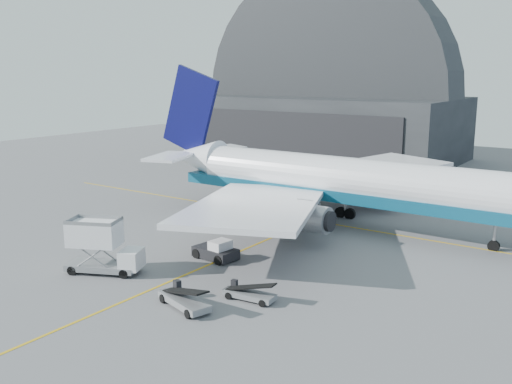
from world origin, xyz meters
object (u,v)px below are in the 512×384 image
Objects in this scene: airliner at (333,180)px; belt_loader_b at (249,293)px; catering_truck at (101,247)px; belt_loader_a at (184,299)px; pushback_tug at (217,251)px.

airliner is 11.73× the size of belt_loader_b.
catering_truck is 1.30× the size of belt_loader_a.
belt_loader_b is (4.96, -23.11, -4.47)m from airliner.
pushback_tug is 11.05m from belt_loader_a.
belt_loader_a is at bearing -134.16° from belt_loader_b.
belt_loader_b is at bearing 67.77° from belt_loader_a.
airliner is 26.98m from catering_truck.
airliner is 27.34m from belt_loader_a.
belt_loader_a is at bearing -56.96° from pushback_tug.
belt_loader_a is (1.88, -26.92, -4.37)m from airliner.
airliner reaches higher than belt_loader_b.
airliner reaches higher than pushback_tug.
belt_loader_a is (4.89, -9.91, -0.11)m from pushback_tug.
airliner reaches higher than belt_loader_a.
belt_loader_b is (13.71, 2.26, -1.74)m from catering_truck.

